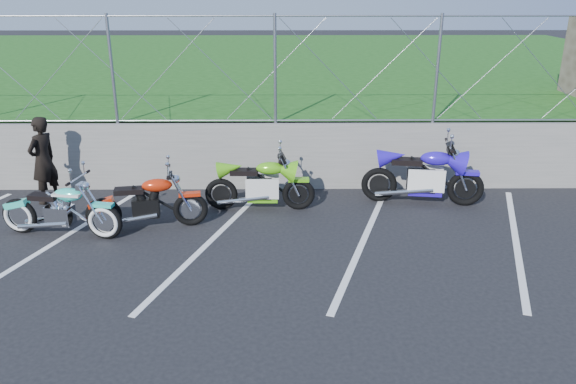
{
  "coord_description": "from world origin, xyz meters",
  "views": [
    {
      "loc": [
        1.14,
        -6.98,
        3.76
      ],
      "look_at": [
        1.22,
        1.3,
        0.71
      ],
      "focal_mm": 35.0,
      "sensor_mm": 36.0,
      "label": 1
    }
  ],
  "objects_px": {
    "sportbike_green": "(261,186)",
    "sportbike_blue": "(424,178)",
    "cruiser_turquoise": "(62,212)",
    "naked_orange": "(149,204)",
    "person_standing": "(43,160)"
  },
  "relations": [
    {
      "from": "sportbike_green",
      "to": "sportbike_blue",
      "type": "height_order",
      "value": "sportbike_blue"
    },
    {
      "from": "person_standing",
      "to": "sportbike_green",
      "type": "bearing_deg",
      "value": 107.63
    },
    {
      "from": "naked_orange",
      "to": "person_standing",
      "type": "xyz_separation_m",
      "value": [
        -2.14,
        1.22,
        0.38
      ]
    },
    {
      "from": "cruiser_turquoise",
      "to": "person_standing",
      "type": "height_order",
      "value": "person_standing"
    },
    {
      "from": "sportbike_blue",
      "to": "cruiser_turquoise",
      "type": "bearing_deg",
      "value": -158.68
    },
    {
      "from": "sportbike_green",
      "to": "person_standing",
      "type": "distance_m",
      "value": 3.98
    },
    {
      "from": "cruiser_turquoise",
      "to": "naked_orange",
      "type": "bearing_deg",
      "value": 22.27
    },
    {
      "from": "naked_orange",
      "to": "sportbike_blue",
      "type": "bearing_deg",
      "value": 3.71
    },
    {
      "from": "naked_orange",
      "to": "sportbike_green",
      "type": "distance_m",
      "value": 1.98
    },
    {
      "from": "naked_orange",
      "to": "sportbike_green",
      "type": "relative_size",
      "value": 1.0
    },
    {
      "from": "sportbike_blue",
      "to": "person_standing",
      "type": "height_order",
      "value": "person_standing"
    },
    {
      "from": "cruiser_turquoise",
      "to": "sportbike_green",
      "type": "distance_m",
      "value": 3.29
    },
    {
      "from": "naked_orange",
      "to": "sportbike_green",
      "type": "height_order",
      "value": "sportbike_green"
    },
    {
      "from": "sportbike_blue",
      "to": "person_standing",
      "type": "relative_size",
      "value": 1.37
    },
    {
      "from": "person_standing",
      "to": "naked_orange",
      "type": "bearing_deg",
      "value": 83.93
    }
  ]
}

